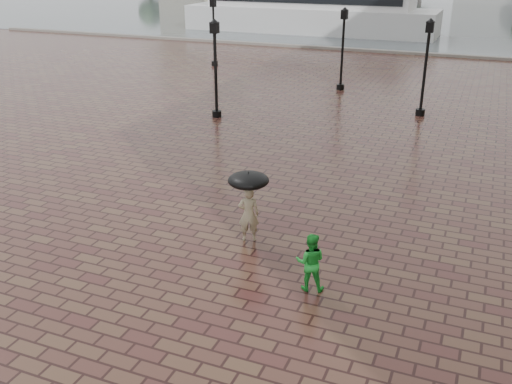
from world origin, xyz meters
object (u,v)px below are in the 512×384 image
adult_pedestrian (249,214)px  child_pedestrian (310,262)px  street_lamps (348,50)px  ferry_near (310,6)px

adult_pedestrian → child_pedestrian: 2.86m
street_lamps → adult_pedestrian: (1.97, -18.71, -1.54)m
street_lamps → child_pedestrian: (4.25, -20.43, -1.61)m
child_pedestrian → adult_pedestrian: bearing=-50.5°
street_lamps → ferry_near: 25.92m
ferry_near → street_lamps: bearing=-67.5°
street_lamps → ferry_near: (-9.69, 24.04, 0.09)m
street_lamps → adult_pedestrian: size_ratio=13.70×
street_lamps → ferry_near: size_ratio=0.87×
child_pedestrian → street_lamps: bearing=-91.8°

